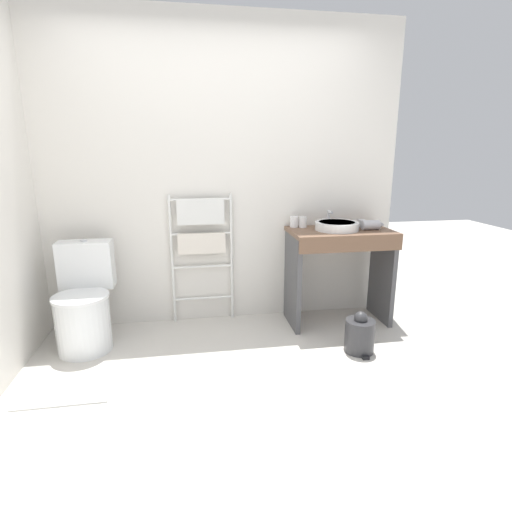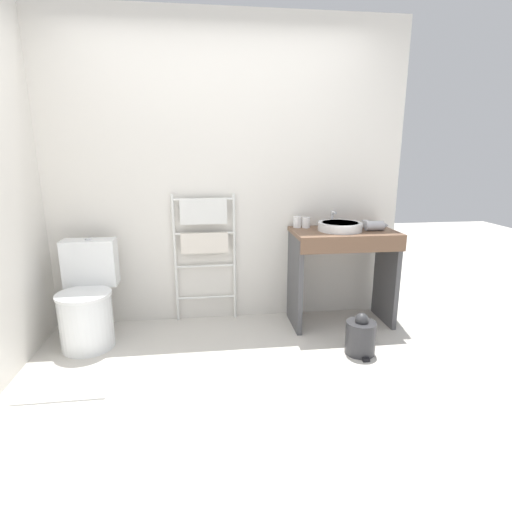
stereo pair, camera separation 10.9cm
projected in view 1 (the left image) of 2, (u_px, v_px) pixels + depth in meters
The scene contains 12 objects.
ground_plane at pixel (242, 408), 2.39m from camera, with size 12.00×12.00×0.00m, color beige.
wall_back at pixel (218, 175), 3.46m from camera, with size 3.20×0.12×2.59m, color silver.
toilet at pixel (84, 306), 3.09m from camera, with size 0.41×0.56×0.82m.
towel_radiator at pixel (201, 234), 3.45m from camera, with size 0.55×0.06×1.15m.
vanity_counter at pixel (340, 262), 3.48m from camera, with size 0.87×0.52×0.84m.
sink_basin at pixel (337, 226), 3.40m from camera, with size 0.37×0.37×0.07m.
faucet at pixel (329, 216), 3.58m from camera, with size 0.02×0.10×0.14m.
cup_near_wall at pixel (294, 222), 3.52m from camera, with size 0.07×0.07×0.10m.
cup_near_edge at pixel (303, 222), 3.51m from camera, with size 0.07×0.07×0.09m.
hair_dryer at pixel (371, 225), 3.43m from camera, with size 0.20×0.18×0.08m.
trash_bin at pixel (360, 335), 3.05m from camera, with size 0.23×0.26×0.33m.
bath_mat at pixel (67, 390), 2.57m from camera, with size 0.56×0.36×0.01m, color silver.
Camera 1 is at (-0.26, -2.07, 1.49)m, focal length 28.00 mm.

